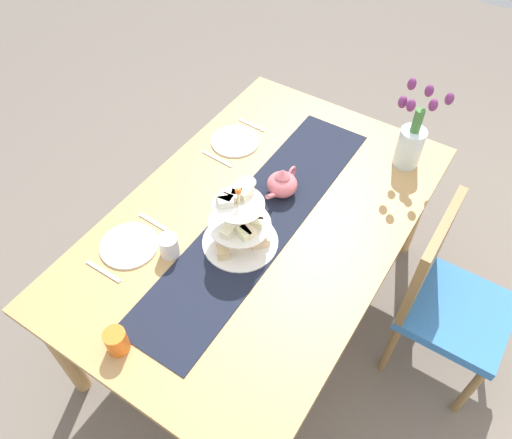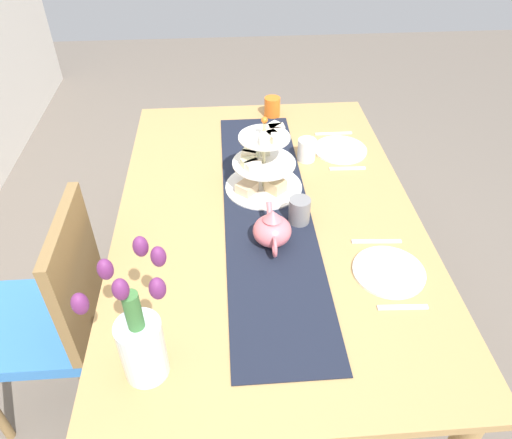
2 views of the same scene
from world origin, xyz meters
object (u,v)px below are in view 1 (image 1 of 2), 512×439
Objects in this scene: dining_table at (260,232)px; fork_left at (252,125)px; tiered_cake_stand at (240,226)px; dinner_plate_left at (235,141)px; knife_left at (217,159)px; teapot at (282,183)px; knife_right at (103,271)px; chair_left at (445,296)px; dinner_plate_right at (129,245)px; tulip_vase at (412,139)px; mug_grey at (247,190)px; mug_orange at (117,341)px; mug_white_text at (169,246)px; fork_right at (153,222)px.

dining_table is 11.45× the size of fork_left.
tiered_cake_stand is 2.03× the size of fork_left.
dinner_plate_left is at bearing -133.81° from dining_table.
knife_left is at bearing -133.58° from tiered_cake_stand.
teapot is 0.80m from knife_right.
tiered_cake_stand is at bearing -64.19° from chair_left.
dinner_plate_right is (0.88, 0.00, 0.00)m from fork_left.
fork_left is at bearing -78.09° from tulip_vase.
knife_right is at bearing -31.69° from tulip_vase.
dinner_plate_right reaches higher than knife_right.
fork_left is 0.88× the size of knife_right.
mug_grey reaches higher than dining_table.
mug_grey is 0.81m from mug_orange.
dinner_plate_right is (0.59, 0.00, 0.00)m from knife_left.
mug_orange reaches higher than dinner_plate_left.
mug_orange is (1.38, -0.47, -0.09)m from tulip_vase.
fork_left is (0.15, -0.73, -0.14)m from tulip_vase.
fork_left is 0.65× the size of dinner_plate_right.
fork_left is 0.88× the size of knife_left.
tulip_vase is 1.14m from mug_white_text.
dinner_plate_right is at bearing 0.00° from dinner_plate_left.
mug_orange is at bearing -7.19° from dining_table.
tulip_vase is 2.61× the size of fork_right.
fork_left is at bearing -131.17° from teapot.
tiered_cake_stand reaches higher than knife_left.
teapot is at bearing 147.98° from dinner_plate_right.
fork_right is 0.41m from mug_grey.
tiered_cake_stand is at bearing 0.94° from dining_table.
mug_grey is at bearing 42.50° from dinner_plate_left.
dinner_plate_right is at bearing 0.00° from knife_left.
fork_right is (0.48, -1.13, 0.23)m from chair_left.
knife_left is 0.28m from mug_grey.
mug_orange is (0.34, 0.26, 0.04)m from dinner_plate_right.
dinner_plate_left is at bearing -95.75° from chair_left.
fork_left is (-0.63, -0.36, -0.10)m from tiered_cake_stand.
dining_table is 0.54m from dinner_plate_right.
dinner_plate_left is at bearing 180.00° from dinner_plate_right.
dinner_plate_right is at bearing 0.00° from fork_right.
tiered_cake_stand is (0.14, 0.00, 0.19)m from dining_table.
chair_left is 1.18m from fork_left.
dining_table is 18.08× the size of mug_orange.
dining_table is at bearing -179.06° from tiered_cake_stand.
dinner_plate_right is at bearing -61.08° from chair_left.
tulip_vase reaches higher than mug_grey.
tiered_cake_stand is 1.79× the size of knife_right.
tulip_vase reaches higher than dining_table.
dining_table is 0.78m from tulip_vase.
chair_left is at bearing 113.00° from fork_right.
chair_left is at bearing 106.47° from dining_table.
tulip_vase is at bearing 101.91° from fork_left.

